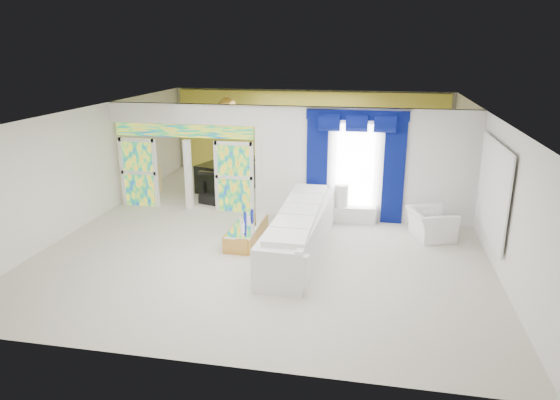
% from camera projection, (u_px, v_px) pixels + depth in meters
% --- Properties ---
extents(floor, '(12.00, 12.00, 0.00)m').
position_uv_depth(floor, '(277.00, 226.00, 13.08)').
color(floor, '#B7AF9E').
rests_on(floor, ground).
extents(dividing_wall, '(5.70, 0.18, 3.00)m').
position_uv_depth(dividing_wall, '(365.00, 165.00, 13.19)').
color(dividing_wall, white).
rests_on(dividing_wall, ground).
extents(dividing_header, '(4.30, 0.18, 0.55)m').
position_uv_depth(dividing_header, '(182.00, 114.00, 13.73)').
color(dividing_header, white).
rests_on(dividing_header, dividing_wall).
extents(stained_panel_left, '(0.95, 0.04, 2.00)m').
position_uv_depth(stained_panel_left, '(139.00, 172.00, 14.50)').
color(stained_panel_left, '#994C3F').
rests_on(stained_panel_left, ground).
extents(stained_panel_right, '(0.95, 0.04, 2.00)m').
position_uv_depth(stained_panel_right, '(234.00, 177.00, 13.98)').
color(stained_panel_right, '#994C3F').
rests_on(stained_panel_right, ground).
extents(stained_transom, '(4.00, 0.05, 0.35)m').
position_uv_depth(stained_transom, '(183.00, 131.00, 13.87)').
color(stained_transom, '#994C3F').
rests_on(stained_transom, dividing_header).
extents(window_pane, '(1.00, 0.02, 2.30)m').
position_uv_depth(window_pane, '(355.00, 168.00, 13.15)').
color(window_pane, white).
rests_on(window_pane, dividing_wall).
extents(blue_drape_left, '(0.55, 0.10, 2.80)m').
position_uv_depth(blue_drape_left, '(317.00, 168.00, 13.32)').
color(blue_drape_left, '#030844').
rests_on(blue_drape_left, ground).
extents(blue_drape_right, '(0.55, 0.10, 2.80)m').
position_uv_depth(blue_drape_right, '(394.00, 171.00, 12.96)').
color(blue_drape_right, '#030844').
rests_on(blue_drape_right, ground).
extents(blue_pelmet, '(2.60, 0.12, 0.25)m').
position_uv_depth(blue_pelmet, '(357.00, 115.00, 12.72)').
color(blue_pelmet, '#030844').
rests_on(blue_pelmet, dividing_wall).
extents(wall_mirror, '(0.04, 2.70, 1.90)m').
position_uv_depth(wall_mirror, '(493.00, 189.00, 10.79)').
color(wall_mirror, white).
rests_on(wall_mirror, ground).
extents(gold_curtains, '(9.70, 0.12, 2.90)m').
position_uv_depth(gold_curtains, '(309.00, 132.00, 18.18)').
color(gold_curtains, gold).
rests_on(gold_curtains, ground).
extents(white_sofa, '(1.21, 4.64, 0.88)m').
position_uv_depth(white_sofa, '(301.00, 232.00, 11.46)').
color(white_sofa, white).
rests_on(white_sofa, ground).
extents(coffee_table, '(0.68, 1.82, 0.40)m').
position_uv_depth(coffee_table, '(247.00, 233.00, 12.06)').
color(coffee_table, '#BB863A').
rests_on(coffee_table, ground).
extents(console_table, '(1.28, 0.53, 0.42)m').
position_uv_depth(console_table, '(352.00, 214.00, 13.39)').
color(console_table, silver).
rests_on(console_table, ground).
extents(table_lamp, '(0.36, 0.36, 0.58)m').
position_uv_depth(table_lamp, '(341.00, 196.00, 13.30)').
color(table_lamp, silver).
rests_on(table_lamp, console_table).
extents(armchair, '(1.25, 1.33, 0.71)m').
position_uv_depth(armchair, '(431.00, 224.00, 12.21)').
color(armchair, white).
rests_on(armchair, ground).
extents(grand_piano, '(1.83, 2.10, 0.90)m').
position_uv_depth(grand_piano, '(228.00, 176.00, 16.29)').
color(grand_piano, black).
rests_on(grand_piano, ground).
extents(piano_bench, '(0.87, 0.55, 0.27)m').
position_uv_depth(piano_bench, '(213.00, 200.00, 14.88)').
color(piano_bench, black).
rests_on(piano_bench, ground).
extents(tv_console, '(0.65, 0.60, 0.85)m').
position_uv_depth(tv_console, '(149.00, 179.00, 15.99)').
color(tv_console, tan).
rests_on(tv_console, ground).
extents(chandelier, '(0.60, 0.60, 0.60)m').
position_uv_depth(chandelier, '(227.00, 107.00, 15.91)').
color(chandelier, gold).
rests_on(chandelier, ceiling).
extents(decanters, '(0.15, 0.90, 0.29)m').
position_uv_depth(decanters, '(246.00, 219.00, 12.11)').
color(decanters, '#152596').
rests_on(decanters, coffee_table).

